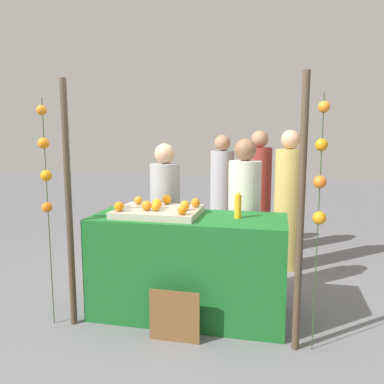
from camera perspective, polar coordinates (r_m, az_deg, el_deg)
The scene contains 23 objects.
ground_plane at distance 3.88m, azimuth -0.50°, elevation -17.16°, with size 24.00×24.00×0.00m, color slate.
stall_counter at distance 3.70m, azimuth -0.51°, elevation -10.62°, with size 1.75×0.72×0.93m, color #196023.
orange_tray at distance 3.64m, azimuth -4.86°, elevation -2.83°, with size 0.75×0.58×0.06m, color #B2AD99.
orange_0 at distance 3.67m, azimuth 0.53°, elevation -1.56°, with size 0.08×0.08×0.08m, color orange.
orange_1 at distance 3.54m, azimuth -10.45°, elevation -2.06°, with size 0.09×0.09×0.09m, color orange.
orange_2 at distance 3.63m, azimuth -5.08°, elevation -1.69°, with size 0.09×0.09×0.09m, color orange.
orange_3 at distance 3.53m, azimuth -1.00°, elevation -1.95°, with size 0.09×0.09×0.09m, color orange.
orange_4 at distance 3.84m, azimuth -3.64°, elevation -1.08°, with size 0.09×0.09×0.09m, color orange.
orange_5 at distance 3.33m, azimuth -1.46°, elevation -2.66°, with size 0.08×0.08×0.08m, color orange.
orange_6 at distance 3.86m, azimuth -7.73°, elevation -1.19°, with size 0.08×0.08×0.08m, color orange.
orange_7 at distance 3.51m, azimuth -5.23°, elevation -2.14°, with size 0.08×0.08×0.08m, color orange.
orange_8 at distance 3.54m, azimuth -6.54°, elevation -1.97°, with size 0.09×0.09×0.09m, color orange.
juice_bottle at distance 3.51m, azimuth 6.64°, elevation -2.03°, with size 0.06×0.06×0.23m.
chalkboard_sign at distance 3.35m, azimuth -2.45°, elevation -17.53°, with size 0.42×0.03×0.44m.
vendor_left at distance 4.24m, azimuth -3.87°, elevation -4.40°, with size 0.31×0.31×1.57m.
vendor_right at distance 4.05m, azimuth 7.49°, elevation -4.71°, with size 0.33×0.33×1.62m.
crowd_person_0 at distance 5.53m, azimuth 9.53°, elevation -0.76°, with size 0.34×0.34×1.71m.
crowd_person_1 at distance 5.64m, azimuth 4.34°, elevation -0.77°, with size 0.33×0.33×1.65m.
crowd_person_2 at distance 5.00m, azimuth 13.69°, elevation -1.85°, with size 0.34×0.34×1.72m.
canopy_post_left at distance 3.53m, azimuth -17.33°, elevation -1.97°, with size 0.06×0.06×2.12m, color #473828.
canopy_post_right at distance 3.07m, azimuth 15.37°, elevation -3.43°, with size 0.06×0.06×2.12m, color #473828.
garland_strand_left at distance 3.54m, azimuth -20.44°, elevation 3.81°, with size 0.11×0.10×1.97m.
garland_strand_right at distance 3.05m, azimuth 18.06°, elevation 2.66°, with size 0.11×0.10×1.97m.
Camera 1 is at (0.79, -3.40, 1.69)m, focal length 37.01 mm.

